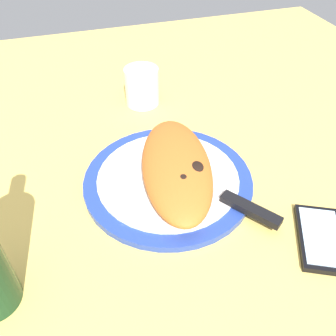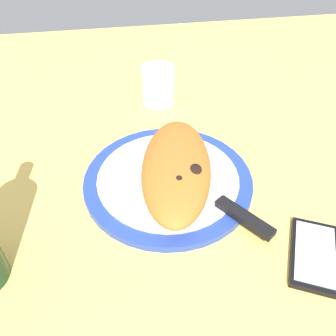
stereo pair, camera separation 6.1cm
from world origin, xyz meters
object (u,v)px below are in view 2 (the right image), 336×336
smartphone (314,255)px  fork (122,187)px  water_glass (158,87)px  plate (168,180)px  knife (229,208)px  calzone (176,168)px

smartphone → fork: bearing=-123.1°
water_glass → fork: bearing=-20.0°
plate → smartphone: bearing=44.5°
knife → fork: bearing=-115.4°
plate → fork: (1.36, -8.17, 1.01)cm
knife → smartphone: bearing=46.6°
calzone → water_glass: 27.91cm
water_glass → smartphone: bearing=19.2°
plate → knife: 12.39cm
fork → water_glass: 30.59cm
calzone → smartphone: (18.09, 17.01, -3.39)cm
plate → smartphone: size_ratio=2.16×
calzone → knife: 11.18cm
knife → water_glass: (-36.47, -5.96, 1.69)cm
knife → calzone: bearing=-141.1°
smartphone → plate: bearing=-135.5°
knife → plate: bearing=-138.0°
fork → knife: bearing=64.6°
plate → knife: (9.15, 8.25, 1.31)cm
calzone → smartphone: bearing=43.2°
fork → smartphone: fork is taller
plate → water_glass: (-27.32, 2.29, 3.00)cm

